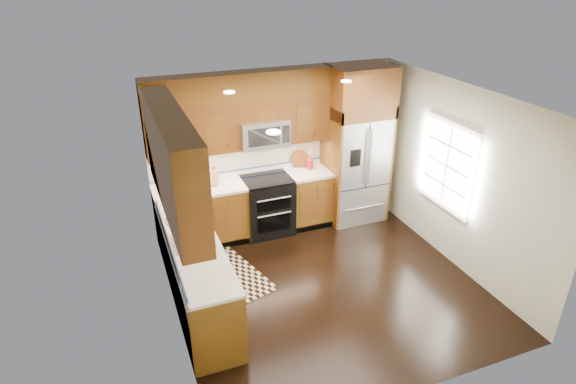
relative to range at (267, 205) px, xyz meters
name	(u,v)px	position (x,y,z in m)	size (l,w,h in m)	color
ground	(324,284)	(0.25, -1.67, -0.47)	(4.00, 4.00, 0.00)	black
wall_back	(274,148)	(0.25, 0.33, 0.83)	(4.00, 0.02, 2.60)	beige
wall_left	(168,230)	(-1.75, -1.67, 0.83)	(0.02, 4.00, 2.60)	beige
wall_right	(457,177)	(2.25, -1.67, 0.83)	(0.02, 4.00, 2.60)	beige
window	(447,166)	(2.23, -1.47, 0.93)	(0.04, 1.10, 1.30)	white
base_cabinets	(220,242)	(-0.98, -0.77, -0.02)	(2.85, 3.00, 0.90)	brown
countertop	(225,207)	(-0.84, -0.65, 0.45)	(2.86, 3.01, 0.04)	white
upper_cabinets	(215,131)	(-0.90, -0.58, 1.56)	(2.85, 3.00, 1.15)	brown
range	(267,205)	(0.00, 0.00, 0.00)	(0.76, 0.67, 0.95)	black
microwave	(263,133)	(0.00, 0.13, 1.19)	(0.76, 0.40, 0.42)	#B2B2B7
refrigerator	(357,145)	(1.55, -0.04, 0.83)	(0.98, 0.75, 2.60)	#B2B2B7
sink_faucet	(190,239)	(-1.48, -1.44, 0.52)	(0.54, 0.44, 0.37)	#B2B2B7
rug	(228,276)	(-0.95, -1.00, -0.46)	(0.82, 1.36, 0.01)	black
knife_block	(215,177)	(-0.81, 0.09, 0.59)	(0.15, 0.18, 0.30)	tan
utensil_crock	(310,162)	(0.79, 0.13, 0.59)	(0.14, 0.14, 0.34)	#AE152A
cutting_board	(299,166)	(0.66, 0.25, 0.48)	(0.30, 0.30, 0.02)	brown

